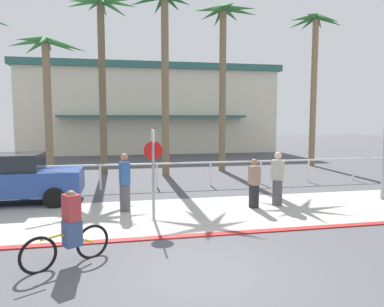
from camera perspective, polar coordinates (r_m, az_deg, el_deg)
The scene contains 16 objects.
ground_plane at distance 16.51m, azimuth -6.06°, elevation -4.42°, with size 80.00×80.00×0.00m, color #4C4C51.
sidewalk_strip at distance 10.88m, azimuth -3.16°, elevation -9.66°, with size 44.00×4.00×0.02m, color #ADAAA0.
curb_paint at distance 8.99m, azimuth -1.28°, elevation -12.94°, with size 44.00×0.24×0.03m, color maroon.
building_backdrop at distance 32.56m, azimuth -6.72°, elevation 6.92°, with size 21.01×9.93×7.19m.
rail_fence at distance 14.90m, azimuth -5.56°, elevation -2.25°, with size 22.83×0.08×1.04m.
stop_sign_bike_lane at distance 10.12m, azimuth -6.16°, elevation -1.21°, with size 0.52×0.56×2.56m.
palm_tree_3 at distance 18.99m, azimuth -21.99°, elevation 12.25°, with size 3.63×3.11×6.75m.
palm_tree_4 at distance 19.69m, azimuth -14.12°, elevation 17.07°, with size 3.62×3.06×8.98m.
palm_tree_5 at distance 18.32m, azimuth -4.43°, elevation 17.05°, with size 3.06×3.19×8.91m.
palm_tree_6 at distance 20.00m, azimuth 5.07°, elevation 16.48°, with size 3.46×3.81×8.80m.
palm_tree_7 at distance 23.14m, azimuth 18.77°, elevation 14.71°, with size 3.41×3.25×8.95m.
car_blue_1 at distance 13.48m, azimuth -26.62°, elevation -3.53°, with size 4.40×2.02×1.69m.
cyclist_yellow_0 at distance 7.63m, azimuth -18.79°, elevation -11.31°, with size 1.59×0.99×1.50m.
pedestrian_0 at distance 11.26m, azimuth -10.59°, elevation -4.86°, with size 0.38×0.45×1.81m.
pedestrian_1 at distance 11.71m, azimuth 9.80°, elevation -5.03°, with size 0.33×0.41×1.59m.
pedestrian_2 at distance 12.16m, azimuth 13.38°, elevation -4.22°, with size 0.48×0.45×1.78m.
Camera 1 is at (-1.49, -6.19, 2.89)m, focal length 33.70 mm.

